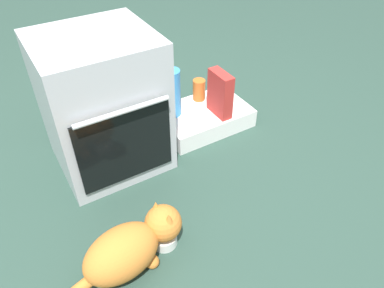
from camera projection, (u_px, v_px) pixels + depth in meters
name	position (u px, v px, depth m)	size (l,w,h in m)	color
ground	(151.00, 197.00, 1.91)	(8.00, 8.00, 0.00)	#284238
oven	(104.00, 105.00, 1.90)	(0.57, 0.57, 0.75)	#B7BABF
pantry_cabinet	(204.00, 117.00, 2.35)	(0.56, 0.37, 0.12)	white
food_bowl	(164.00, 238.00, 1.67)	(0.12, 0.12, 0.08)	white
cat	(130.00, 247.00, 1.52)	(0.72, 0.28, 0.24)	#C6752D
cereal_box	(220.00, 94.00, 2.20)	(0.07, 0.18, 0.28)	#B72D28
water_bottle	(171.00, 93.00, 2.19)	(0.11, 0.11, 0.30)	#388CD1
sauce_jar	(199.00, 90.00, 2.37)	(0.08, 0.08, 0.14)	#D16023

